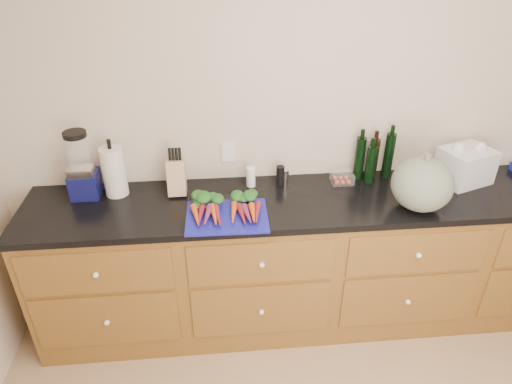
{
  "coord_description": "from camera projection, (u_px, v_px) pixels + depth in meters",
  "views": [
    {
      "loc": [
        -0.67,
        -0.97,
        2.36
      ],
      "look_at": [
        -0.46,
        1.2,
        1.06
      ],
      "focal_mm": 32.0,
      "sensor_mm": 36.0,
      "label": 1
    }
  ],
  "objects": [
    {
      "name": "squash",
      "position": [
        422.0,
        184.0,
        2.55
      ],
      "size": [
        0.34,
        0.34,
        0.31
      ],
      "primitive_type": "ellipsoid",
      "color": "#576555",
      "rests_on": "countertop"
    },
    {
      "name": "cutting_board",
      "position": [
        227.0,
        217.0,
        2.53
      ],
      "size": [
        0.46,
        0.35,
        0.01
      ],
      "primitive_type": "cube",
      "rotation": [
        0.0,
        0.0,
        -0.02
      ],
      "color": "#151893",
      "rests_on": "countertop"
    },
    {
      "name": "tomato_box",
      "position": [
        342.0,
        178.0,
        2.86
      ],
      "size": [
        0.14,
        0.11,
        0.06
      ],
      "primitive_type": "cube",
      "color": "white",
      "rests_on": "countertop"
    },
    {
      "name": "grocery_bag",
      "position": [
        465.0,
        166.0,
        2.84
      ],
      "size": [
        0.36,
        0.32,
        0.22
      ],
      "primitive_type": null,
      "rotation": [
        0.0,
        0.0,
        0.33
      ],
      "color": "white",
      "rests_on": "countertop"
    },
    {
      "name": "wall_back",
      "position": [
        324.0,
        120.0,
        2.82
      ],
      "size": [
        4.1,
        0.05,
        2.6
      ],
      "primitive_type": "cube",
      "color": "beige",
      "rests_on": "ground"
    },
    {
      "name": "bottles",
      "position": [
        373.0,
        159.0,
        2.86
      ],
      "size": [
        0.25,
        0.13,
        0.3
      ],
      "color": "black",
      "rests_on": "countertop"
    },
    {
      "name": "grinder_pepper",
      "position": [
        280.0,
        176.0,
        2.82
      ],
      "size": [
        0.05,
        0.05,
        0.13
      ],
      "primitive_type": "cylinder",
      "color": "black",
      "rests_on": "countertop"
    },
    {
      "name": "paper_towel",
      "position": [
        114.0,
        172.0,
        2.68
      ],
      "size": [
        0.13,
        0.13,
        0.3
      ],
      "primitive_type": "cylinder",
      "color": "silver",
      "rests_on": "countertop"
    },
    {
      "name": "knife_block",
      "position": [
        177.0,
        177.0,
        2.71
      ],
      "size": [
        0.11,
        0.11,
        0.21
      ],
      "primitive_type": "cube",
      "color": "tan",
      "rests_on": "countertop"
    },
    {
      "name": "carrots",
      "position": [
        226.0,
        208.0,
        2.56
      ],
      "size": [
        0.41,
        0.3,
        0.06
      ],
      "color": "#D75119",
      "rests_on": "cutting_board"
    },
    {
      "name": "blender_appliance",
      "position": [
        82.0,
        169.0,
        2.65
      ],
      "size": [
        0.16,
        0.16,
        0.41
      ],
      "color": "#10114B",
      "rests_on": "countertop"
    },
    {
      "name": "cabinets",
      "position": [
        325.0,
        261.0,
        2.97
      ],
      "size": [
        3.6,
        0.64,
        0.9
      ],
      "color": "brown",
      "rests_on": "ground"
    },
    {
      "name": "countertop",
      "position": [
        331.0,
        200.0,
        2.73
      ],
      "size": [
        3.64,
        0.62,
        0.04
      ],
      "primitive_type": "cube",
      "color": "black",
      "rests_on": "cabinets"
    },
    {
      "name": "canister_chrome",
      "position": [
        285.0,
        177.0,
        2.83
      ],
      "size": [
        0.04,
        0.04,
        0.1
      ],
      "primitive_type": "cylinder",
      "color": "silver",
      "rests_on": "countertop"
    },
    {
      "name": "grinder_salt",
      "position": [
        251.0,
        177.0,
        2.81
      ],
      "size": [
        0.05,
        0.05,
        0.13
      ],
      "primitive_type": "cylinder",
      "color": "white",
      "rests_on": "countertop"
    }
  ]
}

